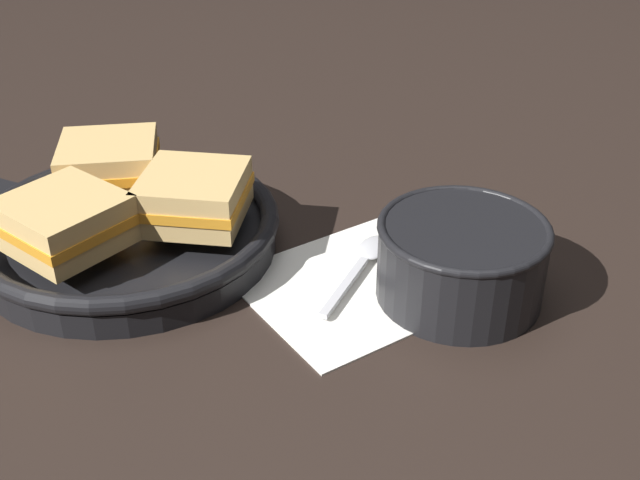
% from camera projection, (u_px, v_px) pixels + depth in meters
% --- Properties ---
extents(ground_plane, '(4.00, 4.00, 0.00)m').
position_uv_depth(ground_plane, '(345.00, 288.00, 0.74)').
color(ground_plane, black).
extents(napkin, '(0.23, 0.21, 0.00)m').
position_uv_depth(napkin, '(360.00, 283.00, 0.74)').
color(napkin, white).
rests_on(napkin, ground_plane).
extents(soup_bowl, '(0.15, 0.15, 0.08)m').
position_uv_depth(soup_bowl, '(462.00, 256.00, 0.71)').
color(soup_bowl, black).
rests_on(soup_bowl, ground_plane).
extents(spoon, '(0.14, 0.07, 0.01)m').
position_uv_depth(spoon, '(366.00, 258.00, 0.77)').
color(spoon, silver).
rests_on(spoon, napkin).
extents(skillet, '(0.30, 0.41, 0.04)m').
position_uv_depth(skillet, '(127.00, 231.00, 0.79)').
color(skillet, black).
rests_on(skillet, ground_plane).
extents(sandwich_near_left, '(0.14, 0.14, 0.05)m').
position_uv_depth(sandwich_near_left, '(109.00, 163.00, 0.82)').
color(sandwich_near_left, '#DBB26B').
rests_on(sandwich_near_left, skillet).
extents(sandwich_near_right, '(0.11, 0.11, 0.05)m').
position_uv_depth(sandwich_near_right, '(64.00, 221.00, 0.72)').
color(sandwich_near_right, '#DBB26B').
rests_on(sandwich_near_right, skillet).
extents(sandwich_far_left, '(0.14, 0.14, 0.05)m').
position_uv_depth(sandwich_far_left, '(194.00, 196.00, 0.76)').
color(sandwich_far_left, '#DBB26B').
rests_on(sandwich_far_left, skillet).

